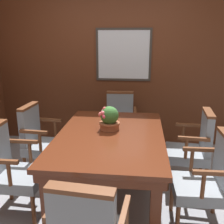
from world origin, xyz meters
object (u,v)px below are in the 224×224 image
(chair_head_far, at_px, (120,121))
(chair_left_near, at_px, (10,167))
(chair_right_far, at_px, (194,146))
(chair_right_near, at_px, (209,178))
(chair_left_far, at_px, (40,139))
(potted_plant, at_px, (109,119))
(dining_table, at_px, (110,142))

(chair_head_far, xyz_separation_m, chair_left_near, (-0.95, -1.58, 0.00))
(chair_head_far, distance_m, chair_right_far, 1.27)
(chair_right_far, bearing_deg, chair_left_near, -64.67)
(chair_head_far, relative_size, chair_right_near, 1.00)
(chair_left_far, xyz_separation_m, chair_head_far, (0.93, 0.83, 0.00))
(chair_left_far, distance_m, chair_left_near, 0.75)
(chair_left_near, distance_m, potted_plant, 1.12)
(chair_right_far, bearing_deg, chair_head_far, -127.44)
(chair_left_far, bearing_deg, dining_table, -107.83)
(chair_left_near, bearing_deg, chair_right_near, -90.15)
(chair_left_near, xyz_separation_m, potted_plant, (0.92, 0.52, 0.37))
(chair_head_far, xyz_separation_m, potted_plant, (-0.03, -1.06, 0.37))
(dining_table, distance_m, potted_plant, 0.27)
(dining_table, xyz_separation_m, potted_plant, (-0.03, 0.15, 0.22))
(dining_table, height_order, chair_left_near, chair_left_near)
(chair_right_near, relative_size, chair_left_near, 1.00)
(dining_table, bearing_deg, chair_left_far, 158.25)
(chair_right_far, relative_size, potted_plant, 3.57)
(chair_left_far, distance_m, chair_right_far, 1.88)
(chair_left_far, bearing_deg, chair_left_near, -177.42)
(chair_right_near, bearing_deg, potted_plant, -119.38)
(chair_head_far, distance_m, potted_plant, 1.12)
(dining_table, bearing_deg, potted_plant, 101.84)
(chair_left_far, xyz_separation_m, chair_right_far, (1.88, -0.02, 0.00))
(dining_table, relative_size, chair_right_far, 1.79)
(chair_head_far, distance_m, chair_left_near, 1.84)
(chair_left_near, bearing_deg, chair_head_far, -31.27)
(chair_right_near, distance_m, chair_left_near, 1.90)
(chair_left_far, bearing_deg, potted_plant, -99.98)
(dining_table, xyz_separation_m, chair_head_far, (-0.00, 1.21, -0.16))
(chair_left_near, bearing_deg, chair_left_far, -1.53)
(chair_left_far, height_order, potted_plant, potted_plant)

